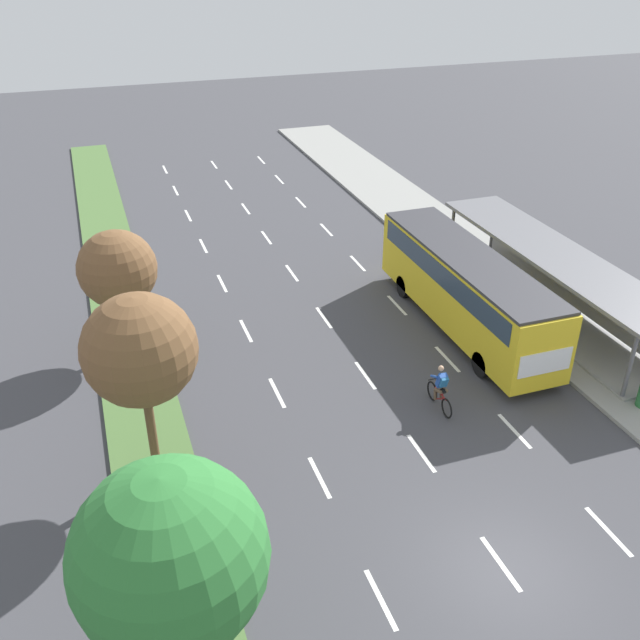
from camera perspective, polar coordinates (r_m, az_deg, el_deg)
ground_plane at (r=20.26m, az=14.92°, el=-19.17°), size 140.00×140.00×0.00m
median_strip at (r=33.93m, az=-16.19°, el=2.29°), size 2.60×52.00×0.12m
sidewalk_right at (r=38.45m, az=10.75°, el=6.26°), size 4.50×52.00×0.15m
lane_divider_left at (r=31.68m, az=-7.10°, el=1.18°), size 0.14×44.86×0.01m
lane_divider_center at (r=32.45m, az=-1.08°, el=2.15°), size 0.14×44.86×0.01m
lane_divider_right at (r=33.58m, az=4.62°, el=3.03°), size 0.14×44.86×0.01m
bus_shelter at (r=31.62m, az=18.69°, el=3.49°), size 2.90×13.79×2.86m
bus at (r=29.37m, az=11.84°, el=2.90°), size 2.54×11.29×3.37m
cyclist at (r=24.84m, az=9.82°, el=-5.62°), size 0.46×1.82×1.71m
median_tree_nearest at (r=14.22m, az=-12.15°, el=-18.37°), size 3.85×3.85×6.31m
median_tree_second at (r=20.30m, az=-14.53°, el=-2.43°), size 3.32×3.32×6.04m
median_tree_third at (r=27.56m, az=-16.24°, el=4.00°), size 3.01×3.01×4.98m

